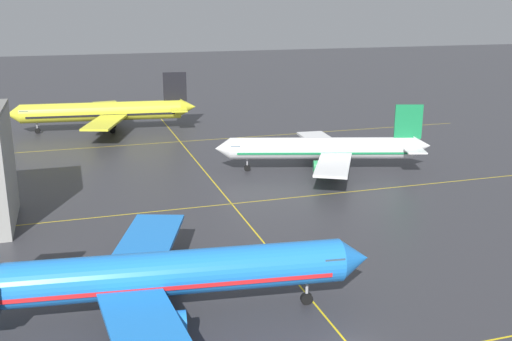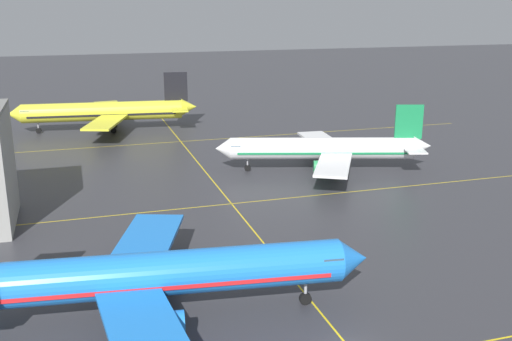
# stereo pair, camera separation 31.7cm
# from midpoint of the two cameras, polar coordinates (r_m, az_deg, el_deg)

# --- Properties ---
(airliner_front_gate) EXTENTS (40.13, 34.37, 12.47)m
(airliner_front_gate) POSITION_cam_midpoint_polar(r_m,az_deg,el_deg) (54.82, -10.03, -9.84)
(airliner_front_gate) COLOR blue
(airliner_front_gate) RESTS_ON ground
(airliner_second_row) EXTENTS (35.90, 30.63, 11.36)m
(airliner_second_row) POSITION_cam_midpoint_polar(r_m,az_deg,el_deg) (101.09, 6.47, 2.09)
(airliner_second_row) COLOR white
(airliner_second_row) RESTS_ON ground
(airliner_third_row) EXTENTS (40.82, 34.97, 12.69)m
(airliner_third_row) POSITION_cam_midpoint_polar(r_m,az_deg,el_deg) (136.17, -14.33, 5.47)
(airliner_third_row) COLOR yellow
(airliner_third_row) RESTS_ON ground
(taxiway_markings) EXTENTS (129.44, 135.01, 0.01)m
(taxiway_markings) POSITION_cam_midpoint_polar(r_m,az_deg,el_deg) (85.14, -2.46, -3.20)
(taxiway_markings) COLOR yellow
(taxiway_markings) RESTS_ON ground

